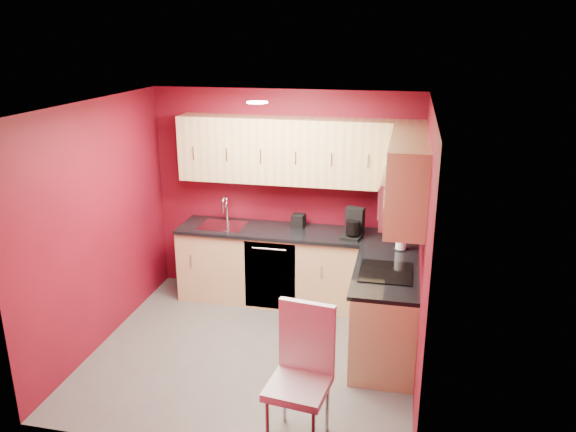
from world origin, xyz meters
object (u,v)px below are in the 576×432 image
at_px(paper_towel, 401,238).
at_px(microwave, 403,199).
at_px(coffee_maker, 353,224).
at_px(napkin_holder, 298,221).
at_px(sink, 223,222).
at_px(dining_chair, 298,380).

bearing_deg(paper_towel, microwave, -90.84).
distance_m(coffee_maker, napkin_holder, 0.71).
height_order(sink, coffee_maker, sink).
height_order(microwave, sink, microwave).
bearing_deg(napkin_holder, dining_chair, -78.78).
bearing_deg(coffee_maker, sink, -171.17).
height_order(sink, dining_chair, sink).
bearing_deg(sink, coffee_maker, -4.06).
xyz_separation_m(sink, napkin_holder, (0.90, 0.13, 0.04)).
height_order(microwave, coffee_maker, microwave).
xyz_separation_m(sink, dining_chair, (1.40, -2.40, -0.38)).
distance_m(microwave, dining_chair, 1.91).
distance_m(coffee_maker, paper_towel, 0.59).
relative_size(microwave, paper_towel, 3.00).
height_order(napkin_holder, dining_chair, dining_chair).
bearing_deg(paper_towel, sink, 170.47).
bearing_deg(dining_chair, napkin_holder, 108.69).
xyz_separation_m(microwave, napkin_holder, (-1.19, 1.13, -0.67)).
relative_size(microwave, sink, 1.46).
xyz_separation_m(microwave, coffee_maker, (-0.53, 0.89, -0.58)).
distance_m(coffee_maker, dining_chair, 2.35).
bearing_deg(microwave, sink, 154.40).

